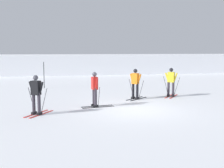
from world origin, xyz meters
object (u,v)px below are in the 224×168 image
Objects in this scene: skier_yellow at (171,81)px; skier_red at (95,88)px; trail_marker_pole at (44,75)px; skier_black at (36,94)px; skier_orange at (135,83)px.

skier_red is at bearing -155.59° from skier_yellow.
skier_red is 0.90× the size of trail_marker_pole.
skier_yellow is at bearing 24.29° from skier_black.
skier_black is 2.89m from skier_red.
skier_orange is 0.90× the size of trail_marker_pole.
skier_black is 0.90× the size of trail_marker_pole.
skier_black is 5.91m from skier_orange.
skier_black is at bearing -155.92° from skier_red.
skier_black is at bearing -150.22° from skier_orange.
skier_yellow is at bearing -34.63° from trail_marker_pole.
skier_black is 1.00× the size of skier_yellow.
skier_orange is (5.13, 2.94, -0.00)m from skier_black.
skier_yellow is at bearing 24.41° from skier_red.
trail_marker_pole is (-5.33, 5.66, 0.03)m from skier_orange.
skier_yellow is (7.41, 3.34, 0.00)m from skier_black.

